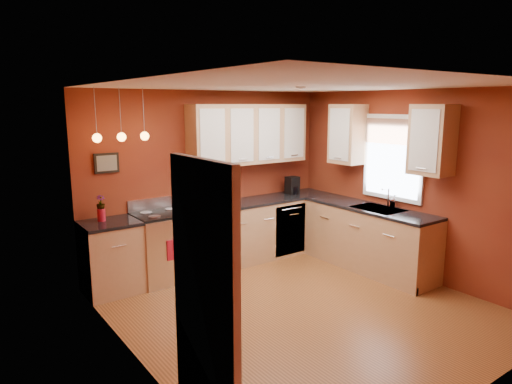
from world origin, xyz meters
TOP-DOWN VIEW (x-y plane):
  - floor at (0.00, 0.00)m, footprint 4.20×4.20m
  - ceiling at (0.00, 0.00)m, footprint 4.00×4.20m
  - wall_back at (0.00, 2.10)m, footprint 4.00×0.02m
  - wall_front at (0.00, -2.10)m, footprint 4.00×0.02m
  - wall_left at (-2.00, 0.00)m, footprint 0.02×4.20m
  - wall_right at (2.00, 0.00)m, footprint 0.02×4.20m
  - base_cabinets_back_left at (-1.65, 1.80)m, footprint 0.70×0.60m
  - base_cabinets_back_right at (0.73, 1.80)m, footprint 2.54×0.60m
  - base_cabinets_right at (1.70, 0.45)m, footprint 0.60×2.10m
  - counter_back_left at (-1.65, 1.80)m, footprint 0.70×0.62m
  - counter_back_right at (0.73, 1.80)m, footprint 2.54×0.62m
  - counter_right at (1.70, 0.45)m, footprint 0.62×2.10m
  - gas_range at (-0.92, 1.80)m, footprint 0.76×0.64m
  - dishwasher_front at (1.10, 1.51)m, footprint 0.60×0.02m
  - sink at (1.70, 0.30)m, footprint 0.50×0.70m
  - window at (1.97, 0.30)m, footprint 0.06×1.02m
  - door_left_wall at (-1.97, -1.20)m, footprint 0.12×0.82m
  - upper_cabinets_back at (0.60, 1.93)m, footprint 2.00×0.35m
  - upper_cabinets_right at (1.82, 0.32)m, footprint 0.35×1.95m
  - wall_picture at (-1.55, 2.08)m, footprint 0.32×0.03m
  - pendant_lights at (-1.45, 1.75)m, footprint 0.71×0.11m
  - red_canister at (0.15, 1.79)m, footprint 0.15×0.15m
  - red_vase at (-1.72, 1.89)m, footprint 0.10×0.10m
  - flowers at (-1.72, 1.89)m, footprint 0.11×0.11m
  - coffee_maker at (1.42, 1.84)m, footprint 0.21×0.20m
  - soap_pump at (1.95, 0.22)m, footprint 0.10×0.10m
  - dish_towel at (-0.93, 1.47)m, footprint 0.20×0.01m

SIDE VIEW (x-z plane):
  - floor at x=0.00m, z-range 0.00..0.00m
  - base_cabinets_back_left at x=-1.65m, z-range 0.00..0.90m
  - base_cabinets_back_right at x=0.73m, z-range 0.00..0.90m
  - base_cabinets_right at x=1.70m, z-range 0.00..0.90m
  - dishwasher_front at x=1.10m, z-range 0.05..0.85m
  - gas_range at x=-0.92m, z-range -0.07..1.04m
  - dish_towel at x=-0.93m, z-range 0.38..0.66m
  - sink at x=1.70m, z-range 0.75..1.08m
  - counter_back_left at x=-1.65m, z-range 0.90..0.94m
  - counter_back_right at x=0.73m, z-range 0.90..0.94m
  - counter_right at x=1.70m, z-range 0.90..0.94m
  - red_vase at x=-1.72m, z-range 0.94..1.10m
  - door_left_wall at x=-1.97m, z-range 0.00..2.05m
  - soap_pump at x=1.95m, z-range 0.94..1.12m
  - red_canister at x=0.15m, z-range 0.94..1.16m
  - coffee_maker at x=1.42m, z-range 0.93..1.22m
  - flowers at x=-1.72m, z-range 1.08..1.27m
  - wall_back at x=0.00m, z-range 0.00..2.60m
  - wall_front at x=0.00m, z-range 0.00..2.60m
  - wall_left at x=-2.00m, z-range 0.00..2.60m
  - wall_right at x=2.00m, z-range 0.00..2.60m
  - wall_picture at x=-1.55m, z-range 1.52..1.78m
  - window at x=1.97m, z-range 1.08..2.30m
  - upper_cabinets_back at x=0.60m, z-range 1.50..2.40m
  - upper_cabinets_right at x=1.82m, z-range 1.50..2.40m
  - pendant_lights at x=-1.45m, z-range 1.68..2.34m
  - ceiling at x=0.00m, z-range 2.59..2.61m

